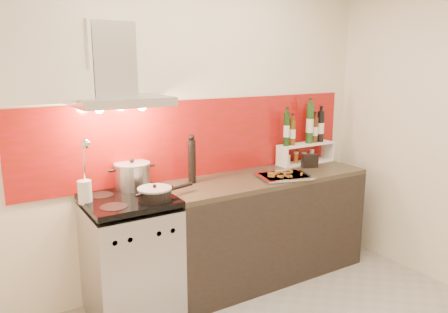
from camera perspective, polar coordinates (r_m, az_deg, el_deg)
back_wall at (r=3.60m, az=-3.76°, el=3.64°), size 3.40×0.02×2.60m
backsplash at (r=3.63m, az=-2.95°, el=2.43°), size 3.00×0.02×0.64m
range_stove at (r=3.31m, az=-12.02°, el=-12.98°), size 0.60×0.60×0.91m
counter at (r=3.84m, az=5.26°, el=-9.00°), size 1.80×0.60×0.90m
range_hood at (r=3.14m, az=-13.99°, el=10.14°), size 0.62×0.50×0.61m
upper_cabinet at (r=3.00m, az=-24.42°, el=13.30°), size 0.70×0.35×0.72m
stock_pot at (r=3.34m, az=-11.86°, el=-2.43°), size 0.27×0.27×0.23m
saute_pan at (r=3.05m, az=-8.91°, el=-4.78°), size 0.45×0.24×0.11m
utensil_jar at (r=3.08m, az=-17.71°, el=-3.48°), size 0.09×0.14×0.45m
pepper_mill at (r=3.43m, az=-4.23°, el=-0.40°), size 0.06×0.06×0.39m
step_shelf at (r=4.15m, az=10.68°, el=2.25°), size 0.59×0.16×0.56m
caddy_box at (r=4.02m, az=11.13°, el=-0.58°), size 0.16×0.11×0.12m
baking_tray at (r=3.64m, az=7.83°, el=-2.53°), size 0.49×0.41×0.03m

